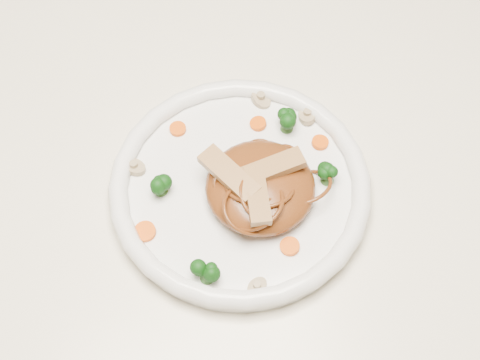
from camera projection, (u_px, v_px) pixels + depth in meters
name	position (u px, v px, depth m)	size (l,w,h in m)	color
table	(209.00, 263.00, 0.82)	(1.20, 0.80, 0.75)	#EFE4CA
plate	(240.00, 191.00, 0.74)	(0.27, 0.27, 0.02)	white
noodle_mound	(260.00, 187.00, 0.72)	(0.11, 0.11, 0.04)	brown
chicken_a	(272.00, 168.00, 0.71)	(0.07, 0.02, 0.01)	#A67D4E
chicken_b	(229.00, 174.00, 0.70)	(0.07, 0.02, 0.01)	#A67D4E
chicken_c	(257.00, 195.00, 0.69)	(0.06, 0.02, 0.01)	#A67D4E
broccoli_0	(287.00, 121.00, 0.76)	(0.02, 0.02, 0.03)	#10470E
broccoli_1	(160.00, 185.00, 0.72)	(0.02, 0.02, 0.03)	#10470E
broccoli_2	(207.00, 272.00, 0.67)	(0.03, 0.03, 0.03)	#10470E
broccoli_3	(329.00, 173.00, 0.73)	(0.03, 0.03, 0.03)	#10470E
carrot_0	(258.00, 124.00, 0.78)	(0.02, 0.02, 0.01)	#F05B08
carrot_1	(145.00, 232.00, 0.71)	(0.02, 0.02, 0.01)	#F05B08
carrot_2	(320.00, 142.00, 0.76)	(0.02, 0.02, 0.01)	#F05B08
carrot_3	(178.00, 129.00, 0.77)	(0.02, 0.02, 0.01)	#F05B08
carrot_4	(290.00, 246.00, 0.70)	(0.02, 0.02, 0.01)	#F05B08
mushroom_0	(257.00, 287.00, 0.68)	(0.02, 0.02, 0.01)	tan
mushroom_1	(307.00, 115.00, 0.78)	(0.03, 0.03, 0.01)	tan
mushroom_2	(134.00, 167.00, 0.75)	(0.03, 0.03, 0.01)	tan
mushroom_3	(261.00, 99.00, 0.79)	(0.03, 0.03, 0.01)	tan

